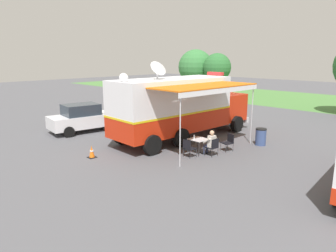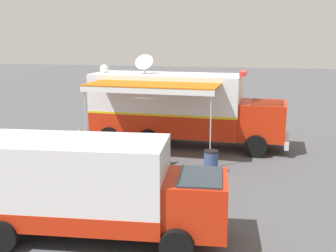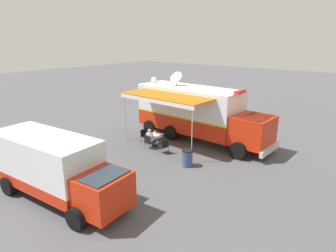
{
  "view_description": "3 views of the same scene",
  "coord_description": "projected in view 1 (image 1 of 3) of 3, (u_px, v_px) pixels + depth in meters",
  "views": [
    {
      "loc": [
        11.83,
        -12.29,
        4.67
      ],
      "look_at": [
        0.64,
        -0.99,
        1.1
      ],
      "focal_mm": 33.26,
      "sensor_mm": 36.0,
      "label": 1
    },
    {
      "loc": [
        20.17,
        4.38,
        5.42
      ],
      "look_at": [
        2.37,
        0.6,
        1.45
      ],
      "focal_mm": 45.55,
      "sensor_mm": 36.0,
      "label": 2
    },
    {
      "loc": [
        15.98,
        10.82,
        6.63
      ],
      "look_at": [
        2.27,
        -0.01,
        1.34
      ],
      "focal_mm": 31.15,
      "sensor_mm": 36.0,
      "label": 3
    }
  ],
  "objects": [
    {
      "name": "water_bottle",
      "position": [
        194.0,
        137.0,
        15.15
      ],
      "size": [
        0.07,
        0.07,
        0.22
      ],
      "color": "silver",
      "rests_on": "folding_table"
    },
    {
      "name": "tree_left_of_centre",
      "position": [
        217.0,
        67.0,
        37.02
      ],
      "size": [
        3.34,
        3.34,
        5.05
      ],
      "color": "brown",
      "rests_on": "ground"
    },
    {
      "name": "tree_far_left",
      "position": [
        196.0,
        67.0,
        39.28
      ],
      "size": [
        4.34,
        4.34,
        5.54
      ],
      "color": "brown",
      "rests_on": "ground"
    },
    {
      "name": "folding_chair_at_table",
      "position": [
        213.0,
        146.0,
        14.78
      ],
      "size": [
        0.5,
        0.5,
        0.87
      ],
      "color": "black",
      "rests_on": "ground"
    },
    {
      "name": "grass_verge",
      "position": [
        317.0,
        101.0,
        33.06
      ],
      "size": [
        80.0,
        14.0,
        0.01
      ],
      "primitive_type": "cube",
      "color": "#4C7F3D",
      "rests_on": "ground"
    },
    {
      "name": "ground_plane",
      "position": [
        172.0,
        140.0,
        17.67
      ],
      "size": [
        100.0,
        100.0,
        0.0
      ],
      "primitive_type": "plane",
      "color": "#515156"
    },
    {
      "name": "trash_bin",
      "position": [
        261.0,
        137.0,
        16.68
      ],
      "size": [
        0.57,
        0.57,
        0.91
      ],
      "color": "#384C7F",
      "rests_on": "ground"
    },
    {
      "name": "folding_table",
      "position": [
        198.0,
        140.0,
        15.2
      ],
      "size": [
        0.83,
        0.83,
        0.73
      ],
      "color": "silver",
      "rests_on": "ground"
    },
    {
      "name": "folding_chair_spare_by_truck",
      "position": [
        229.0,
        141.0,
        15.63
      ],
      "size": [
        0.6,
        0.6,
        0.87
      ],
      "color": "black",
      "rests_on": "ground"
    },
    {
      "name": "command_truck",
      "position": [
        182.0,
        105.0,
        17.72
      ],
      "size": [
        5.1,
        9.59,
        4.53
      ],
      "color": "red",
      "rests_on": "ground"
    },
    {
      "name": "lot_stripe",
      "position": [
        161.0,
        125.0,
        21.67
      ],
      "size": [
        0.32,
        4.8,
        0.01
      ],
      "primitive_type": "cube",
      "rotation": [
        0.0,
        0.0,
        -0.04
      ],
      "color": "silver",
      "rests_on": "ground"
    },
    {
      "name": "car_behind_truck",
      "position": [
        83.0,
        118.0,
        19.62
      ],
      "size": [
        2.47,
        4.42,
        1.76
      ],
      "color": "silver",
      "rests_on": "ground"
    },
    {
      "name": "traffic_cone",
      "position": [
        92.0,
        152.0,
        14.62
      ],
      "size": [
        0.36,
        0.36,
        0.58
      ],
      "color": "black",
      "rests_on": "ground"
    },
    {
      "name": "folding_chair_beside_table",
      "position": [
        189.0,
        147.0,
        14.58
      ],
      "size": [
        0.5,
        0.5,
        0.87
      ],
      "color": "black",
      "rests_on": "ground"
    },
    {
      "name": "seated_responder",
      "position": [
        210.0,
        142.0,
        14.88
      ],
      "size": [
        0.67,
        0.57,
        1.25
      ],
      "color": "silver",
      "rests_on": "ground"
    }
  ]
}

